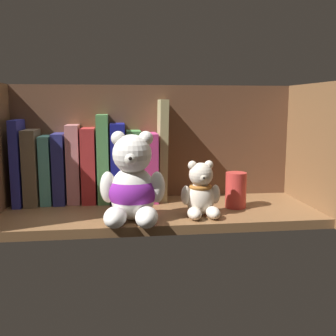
{
  "coord_description": "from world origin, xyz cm",
  "views": [
    {
      "loc": [
        -9.54,
        -87.81,
        25.64
      ],
      "look_at": [
        1.7,
        0.0,
        11.48
      ],
      "focal_mm": 42.57,
      "sensor_mm": 36.0,
      "label": 1
    }
  ],
  "objects": [
    {
      "name": "book_7",
      "position": [
        -9.49,
        10.33,
        11.56
      ],
      "size": [
        3.44,
        11.76,
        19.13
      ],
      "primitive_type": "cube",
      "color": "navy",
      "rests_on": "shelf_board"
    },
    {
      "name": "book_2",
      "position": [
        -26.41,
        10.33,
        10.14
      ],
      "size": [
        2.51,
        10.34,
        16.28
      ],
      "primitive_type": "cube",
      "color": "#59ACA2",
      "rests_on": "shelf_board"
    },
    {
      "name": "pillar_candle",
      "position": [
        17.39,
        -0.74,
        6.11
      ],
      "size": [
        4.8,
        4.8,
        8.21
      ],
      "primitive_type": "cylinder",
      "color": "#C63833",
      "rests_on": "shelf_board"
    },
    {
      "name": "book_10",
      "position": [
        1.45,
        10.33,
        14.4
      ],
      "size": [
        2.5,
        9.89,
        24.84
      ],
      "primitive_type": "cube",
      "rotation": [
        0.0,
        0.02,
        0.0
      ],
      "color": "tan",
      "rests_on": "shelf_board"
    },
    {
      "name": "book_8",
      "position": [
        -5.6,
        10.33,
        10.68
      ],
      "size": [
        3.47,
        9.27,
        17.36
      ],
      "primitive_type": "cube",
      "color": "#4A8E49",
      "rests_on": "shelf_board"
    },
    {
      "name": "teddy_bear_smaller",
      "position": [
        8.0,
        -6.29,
        7.06
      ],
      "size": [
        8.6,
        8.7,
        11.85
      ],
      "color": "beige",
      "rests_on": "shelf_board"
    },
    {
      "name": "shelf_side_panel_right",
      "position": [
        35.94,
        0.0,
        15.21
      ],
      "size": [
        1.6,
        28.07,
        30.42
      ],
      "primitive_type": "cube",
      "color": "brown",
      "rests_on": "ground"
    },
    {
      "name": "book_3",
      "position": [
        -23.37,
        10.33,
        10.43
      ],
      "size": [
        2.71,
        10.64,
        16.87
      ],
      "primitive_type": "cube",
      "color": "navy",
      "rests_on": "shelf_board"
    },
    {
      "name": "book_5",
      "position": [
        -16.48,
        10.33,
        11.04
      ],
      "size": [
        3.32,
        10.56,
        18.08
      ],
      "primitive_type": "cube",
      "color": "#AC2A2A",
      "rests_on": "shelf_board"
    },
    {
      "name": "book_0",
      "position": [
        -32.66,
        10.33,
        12.05
      ],
      "size": [
        1.97,
        13.22,
        20.11
      ],
      "primitive_type": "cube",
      "color": "#2E32A2",
      "rests_on": "shelf_board"
    },
    {
      "name": "shelf_board",
      "position": [
        0.0,
        0.0,
        1.0
      ],
      "size": [
        70.29,
        25.67,
        2.0
      ],
      "primitive_type": "cube",
      "color": "brown",
      "rests_on": "ground"
    },
    {
      "name": "shelf_back_panel",
      "position": [
        0.0,
        13.43,
        15.21
      ],
      "size": [
        72.69,
        1.2,
        30.42
      ],
      "primitive_type": "cube",
      "color": "brown",
      "rests_on": "ground"
    },
    {
      "name": "book_4",
      "position": [
        -20.08,
        10.33,
        11.42
      ],
      "size": [
        3.02,
        9.3,
        18.85
      ],
      "primitive_type": "cube",
      "color": "tan",
      "rests_on": "shelf_board"
    },
    {
      "name": "teddy_bear_larger",
      "position": [
        -6.64,
        -8.16,
        9.22
      ],
      "size": [
        13.56,
        14.34,
        18.37
      ],
      "color": "white",
      "rests_on": "shelf_board"
    },
    {
      "name": "book_6",
      "position": [
        -13.01,
        10.33,
        12.63
      ],
      "size": [
        2.75,
        10.78,
        21.25
      ],
      "primitive_type": "cube",
      "color": "#4F904E",
      "rests_on": "shelf_board"
    },
    {
      "name": "book_1",
      "position": [
        -29.67,
        10.33,
        10.9
      ],
      "size": [
        3.15,
        12.24,
        17.8
      ],
      "primitive_type": "cube",
      "color": "brown",
      "rests_on": "shelf_board"
    },
    {
      "name": "book_9",
      "position": [
        -1.71,
        10.33,
        10.38
      ],
      "size": [
        3.47,
        12.28,
        16.76
      ],
      "primitive_type": "cube",
      "color": "#B23270",
      "rests_on": "shelf_board"
    }
  ]
}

